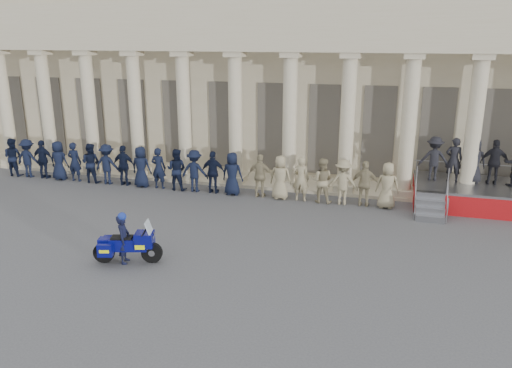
% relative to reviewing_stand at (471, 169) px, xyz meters
% --- Properties ---
extents(ground, '(90.00, 90.00, 0.00)m').
position_rel_reviewing_stand_xyz_m(ground, '(-9.17, -7.86, -1.58)').
color(ground, '#464648').
rests_on(ground, ground).
extents(building, '(40.00, 12.50, 9.00)m').
position_rel_reviewing_stand_xyz_m(building, '(-9.17, 6.89, 2.95)').
color(building, '#BCAD8D').
rests_on(building, ground).
extents(officer_rank, '(19.66, 0.74, 1.96)m').
position_rel_reviewing_stand_xyz_m(officer_rank, '(-12.91, -1.40, -0.60)').
color(officer_rank, black).
rests_on(officer_rank, ground).
extents(reviewing_stand, '(4.66, 4.37, 2.86)m').
position_rel_reviewing_stand_xyz_m(reviewing_stand, '(0.00, 0.00, 0.00)').
color(reviewing_stand, gray).
rests_on(reviewing_stand, ground).
extents(motorcycle, '(2.16, 1.14, 1.42)m').
position_rel_reviewing_stand_xyz_m(motorcycle, '(-11.07, -9.08, -0.96)').
color(motorcycle, black).
rests_on(motorcycle, ground).
extents(rider, '(0.52, 0.66, 1.69)m').
position_rel_reviewing_stand_xyz_m(rider, '(-11.19, -9.11, -0.73)').
color(rider, black).
rests_on(rider, ground).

